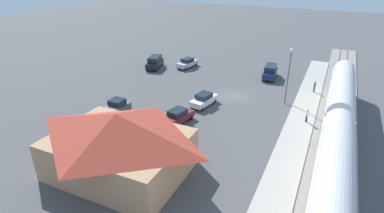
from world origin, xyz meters
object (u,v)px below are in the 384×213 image
Objects in this scene: pedestrian_waiting_far at (307,115)px; sedan_maroon at (178,116)px; sedan_silver at (187,63)px; light_pole_near_platform at (289,70)px; suv_navy at (270,72)px; pickup_charcoal at (113,110)px; pedestrian_on_platform at (315,86)px; sedan_white at (204,99)px; station_building at (119,143)px; suv_black at (155,62)px.

pedestrian_waiting_far is 0.36× the size of sedan_maroon.
pedestrian_waiting_far is 15.73m from sedan_maroon.
sedan_silver is 0.61× the size of light_pole_near_platform.
light_pole_near_platform is at bearing 113.94° from suv_navy.
sedan_maroon is at bearing 72.39° from suv_navy.
pickup_charcoal reaches higher than sedan_silver.
sedan_white is at bearing 39.19° from pedestrian_on_platform.
station_building is 17.29m from sedan_white.
light_pole_near_platform is (-10.93, -11.51, 4.03)m from sedan_maroon.
sedan_maroon is (-8.00, -2.23, -0.15)m from pickup_charcoal.
sedan_white is at bearing 28.39° from light_pole_near_platform.
pedestrian_waiting_far is at bearing 90.90° from pedestrian_on_platform.
station_building reaches higher than pedestrian_waiting_far.
suv_black is at bearing -1.10° from pedestrian_on_platform.
pickup_charcoal is at bearing -48.60° from station_building.
suv_navy is at bearing -177.61° from sedan_silver.
suv_black is 22.31m from sedan_maroon.
pedestrian_waiting_far is 26.94m from sedan_silver.
pickup_charcoal is at bearing 20.95° from pedestrian_waiting_far.
suv_navy is 11.11m from light_pole_near_platform.
suv_black is at bearing -37.66° from sedan_white.
sedan_silver is (-5.29, -2.94, -0.27)m from suv_black.
pedestrian_on_platform is 0.36× the size of sedan_maroon.
sedan_maroon is at bearing 49.99° from pedestrian_on_platform.
suv_black is at bearing -21.53° from pedestrian_waiting_far.
station_building is 2.65× the size of sedan_maroon.
suv_black reaches higher than pedestrian_waiting_far.
station_building is 25.21m from light_pole_near_platform.
suv_navy is 22.10m from sedan_maroon.
suv_black is 20.57m from pickup_charcoal.
suv_navy is at bearing -111.11° from sedan_white.
sedan_maroon is at bearing -164.40° from pickup_charcoal.
pickup_charcoal is at bearing 43.05° from sedan_white.
pedestrian_on_platform is 28.09m from suv_black.
sedan_white is at bearing 68.89° from suv_navy.
station_building reaches higher than pickup_charcoal.
pedestrian_waiting_far is 13.49m from sedan_white.
light_pole_near_platform reaches higher than pedestrian_waiting_far.
light_pole_near_platform is at bearing 58.83° from pedestrian_on_platform.
station_building is at bearing 115.51° from suv_black.
suv_navy is (7.53, -4.12, -0.13)m from pedestrian_on_platform.
station_building is at bearing 77.76° from suv_navy.
sedan_maroon is at bearing -91.40° from station_building.
pedestrian_waiting_far is (-0.17, 10.61, 0.00)m from pedestrian_on_platform.
suv_black is 0.67× the size of light_pole_near_platform.
pedestrian_on_platform is at bearing -130.01° from sedan_maroon.
sedan_silver is (8.30, -31.44, -2.28)m from station_building.
pickup_charcoal is at bearing 106.55° from suv_black.
pickup_charcoal is 1.13× the size of sedan_maroon.
pickup_charcoal reaches higher than pedestrian_waiting_far.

